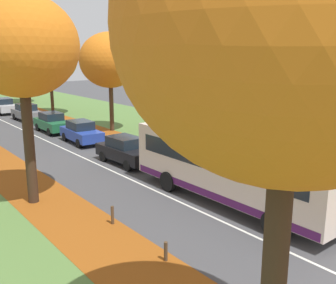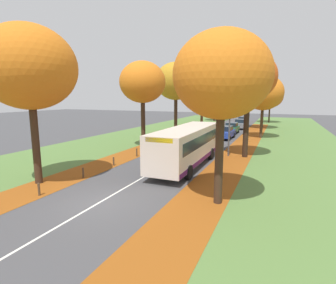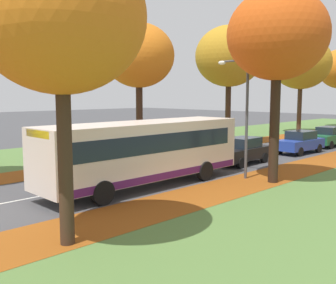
{
  "view_description": "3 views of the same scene",
  "coord_description": "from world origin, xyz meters",
  "px_view_note": "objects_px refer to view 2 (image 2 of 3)",
  "views": [
    {
      "loc": [
        -10.61,
        -2.62,
        6.58
      ],
      "look_at": [
        2.34,
        13.77,
        1.72
      ],
      "focal_mm": 42.0,
      "sensor_mm": 36.0,
      "label": 1
    },
    {
      "loc": [
        8.14,
        -10.15,
        5.26
      ],
      "look_at": [
        -0.25,
        9.36,
        1.62
      ],
      "focal_mm": 28.0,
      "sensor_mm": 36.0,
      "label": 2
    },
    {
      "loc": [
        15.15,
        -3.14,
        4.22
      ],
      "look_at": [
        0.79,
        10.94,
        1.78
      ],
      "focal_mm": 42.0,
      "sensor_mm": 36.0,
      "label": 3
    }
  ],
  "objects_px": {
    "tree_right_near": "(249,77)",
    "car_black_lead": "(210,140)",
    "bollard_second": "(39,189)",
    "tree_right_mid": "(263,93)",
    "bollard_fourth": "(114,161)",
    "tree_right_distant": "(270,96)",
    "bollard_fifth": "(137,152)",
    "bus": "(187,144)",
    "car_grey_fourth_in_line": "(240,124)",
    "car_green_third_in_line": "(232,128)",
    "tree_left_near": "(143,83)",
    "tree_right_far": "(264,94)",
    "bollard_third": "(83,173)",
    "tree_right_nearest": "(222,76)",
    "tree_left_distant": "(215,87)",
    "tree_left_far": "(202,84)",
    "car_silver_trailing": "(243,121)",
    "tree_left_mid": "(176,81)",
    "streetlamp_right": "(226,115)",
    "car_blue_following": "(226,132)",
    "tree_left_nearest": "(29,68)"
  },
  "relations": [
    {
      "from": "tree_right_near",
      "to": "car_black_lead",
      "type": "height_order",
      "value": "tree_right_near"
    },
    {
      "from": "bollard_fourth",
      "to": "tree_left_nearest",
      "type": "bearing_deg",
      "value": -108.61
    },
    {
      "from": "tree_left_near",
      "to": "tree_right_nearest",
      "type": "distance_m",
      "value": 15.79
    },
    {
      "from": "tree_right_distant",
      "to": "car_grey_fourth_in_line",
      "type": "distance_m",
      "value": 14.92
    },
    {
      "from": "car_green_third_in_line",
      "to": "car_grey_fourth_in_line",
      "type": "bearing_deg",
      "value": 88.01
    },
    {
      "from": "tree_left_nearest",
      "to": "bus",
      "type": "relative_size",
      "value": 0.9
    },
    {
      "from": "car_black_lead",
      "to": "car_grey_fourth_in_line",
      "type": "height_order",
      "value": "same"
    },
    {
      "from": "tree_right_nearest",
      "to": "tree_right_distant",
      "type": "height_order",
      "value": "tree_right_nearest"
    },
    {
      "from": "tree_right_near",
      "to": "bollard_third",
      "type": "xyz_separation_m",
      "value": [
        -9.0,
        -10.57,
        -6.57
      ]
    },
    {
      "from": "tree_right_far",
      "to": "tree_left_near",
      "type": "bearing_deg",
      "value": -114.26
    },
    {
      "from": "streetlamp_right",
      "to": "car_grey_fourth_in_line",
      "type": "height_order",
      "value": "streetlamp_right"
    },
    {
      "from": "tree_left_mid",
      "to": "bollard_second",
      "type": "height_order",
      "value": "tree_left_mid"
    },
    {
      "from": "bollard_fourth",
      "to": "tree_right_distant",
      "type": "bearing_deg",
      "value": 77.36
    },
    {
      "from": "tree_left_near",
      "to": "bollard_third",
      "type": "distance_m",
      "value": 12.89
    },
    {
      "from": "car_grey_fourth_in_line",
      "to": "tree_right_nearest",
      "type": "bearing_deg",
      "value": -83.72
    },
    {
      "from": "tree_right_nearest",
      "to": "bollard_fourth",
      "type": "xyz_separation_m",
      "value": [
        -9.09,
        4.05,
        -5.91
      ]
    },
    {
      "from": "bollard_second",
      "to": "car_green_third_in_line",
      "type": "bearing_deg",
      "value": 79.7
    },
    {
      "from": "tree_left_nearest",
      "to": "tree_left_far",
      "type": "xyz_separation_m",
      "value": [
        0.1,
        35.82,
        0.64
      ]
    },
    {
      "from": "tree_right_mid",
      "to": "car_silver_trailing",
      "type": "relative_size",
      "value": 1.9
    },
    {
      "from": "car_black_lead",
      "to": "tree_right_far",
      "type": "bearing_deg",
      "value": 79.25
    },
    {
      "from": "tree_left_far",
      "to": "car_silver_trailing",
      "type": "relative_size",
      "value": 2.44
    },
    {
      "from": "tree_left_mid",
      "to": "tree_right_nearest",
      "type": "bearing_deg",
      "value": -63.44
    },
    {
      "from": "bollard_second",
      "to": "tree_right_mid",
      "type": "bearing_deg",
      "value": 70.26
    },
    {
      "from": "bollard_fourth",
      "to": "bollard_fifth",
      "type": "height_order",
      "value": "bollard_fifth"
    },
    {
      "from": "tree_left_nearest",
      "to": "tree_right_far",
      "type": "bearing_deg",
      "value": 73.49
    },
    {
      "from": "tree_left_mid",
      "to": "bollard_second",
      "type": "distance_m",
      "value": 26.05
    },
    {
      "from": "bollard_third",
      "to": "car_grey_fourth_in_line",
      "type": "relative_size",
      "value": 0.16
    },
    {
      "from": "tree_left_near",
      "to": "tree_right_nearest",
      "type": "bearing_deg",
      "value": -47.78
    },
    {
      "from": "tree_left_near",
      "to": "bus",
      "type": "relative_size",
      "value": 0.86
    },
    {
      "from": "tree_right_near",
      "to": "streetlamp_right",
      "type": "height_order",
      "value": "tree_right_near"
    },
    {
      "from": "tree_right_far",
      "to": "bollard_third",
      "type": "distance_m",
      "value": 35.7
    },
    {
      "from": "tree_right_nearest",
      "to": "bollard_fourth",
      "type": "bearing_deg",
      "value": 155.97
    },
    {
      "from": "tree_left_distant",
      "to": "bollard_second",
      "type": "relative_size",
      "value": 14.28
    },
    {
      "from": "car_blue_following",
      "to": "bus",
      "type": "bearing_deg",
      "value": -90.32
    },
    {
      "from": "tree_right_mid",
      "to": "bollard_fifth",
      "type": "xyz_separation_m",
      "value": [
        -9.41,
        -16.06,
        -5.46
      ]
    },
    {
      "from": "tree_right_nearest",
      "to": "car_black_lead",
      "type": "bearing_deg",
      "value": 105.88
    },
    {
      "from": "bollard_fourth",
      "to": "streetlamp_right",
      "type": "relative_size",
      "value": 0.11
    },
    {
      "from": "tree_right_nearest",
      "to": "car_silver_trailing",
      "type": "distance_m",
      "value": 39.44
    },
    {
      "from": "bollard_second",
      "to": "car_grey_fourth_in_line",
      "type": "xyz_separation_m",
      "value": [
        5.48,
        35.59,
        0.46
      ]
    },
    {
      "from": "tree_left_mid",
      "to": "tree_right_far",
      "type": "bearing_deg",
      "value": 49.29
    },
    {
      "from": "bollard_third",
      "to": "car_green_third_in_line",
      "type": "distance_m",
      "value": 25.98
    },
    {
      "from": "tree_right_distant",
      "to": "car_green_third_in_line",
      "type": "xyz_separation_m",
      "value": [
        -4.23,
        -20.32,
        -4.6
      ]
    },
    {
      "from": "bollard_third",
      "to": "car_green_third_in_line",
      "type": "relative_size",
      "value": 0.16
    },
    {
      "from": "bollard_second",
      "to": "bollard_fourth",
      "type": "xyz_separation_m",
      "value": [
        -0.0,
        6.91,
        -0.02
      ]
    },
    {
      "from": "bollard_fifth",
      "to": "car_silver_trailing",
      "type": "bearing_deg",
      "value": 80.78
    },
    {
      "from": "tree_left_far",
      "to": "tree_left_distant",
      "type": "xyz_separation_m",
      "value": [
        -0.23,
        11.05,
        -0.15
      ]
    },
    {
      "from": "tree_left_far",
      "to": "bollard_fourth",
      "type": "xyz_separation_m",
      "value": [
        1.71,
        -30.46,
        -7.24
      ]
    },
    {
      "from": "tree_right_near",
      "to": "bollard_second",
      "type": "bearing_deg",
      "value": -122.71
    },
    {
      "from": "bollard_fifth",
      "to": "bus",
      "type": "distance_m",
      "value": 5.54
    },
    {
      "from": "tree_left_near",
      "to": "tree_right_distant",
      "type": "relative_size",
      "value": 1.15
    }
  ]
}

